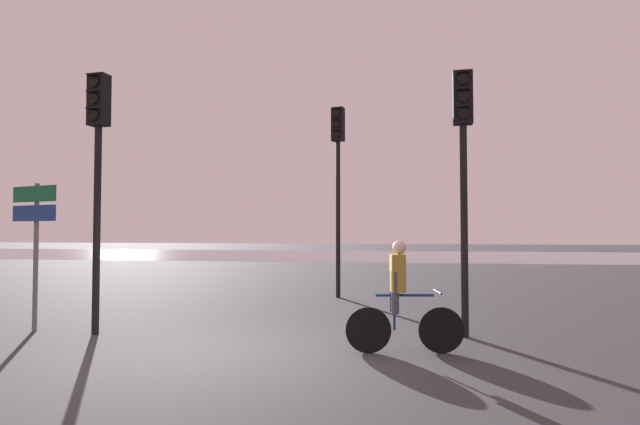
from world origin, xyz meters
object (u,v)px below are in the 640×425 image
object	(u,v)px
traffic_light_near_right	(463,151)
traffic_light_center	(338,166)
direction_sign_post	(35,229)
cyclist	(400,296)
traffic_light_near_left	(98,153)

from	to	relation	value
traffic_light_near_right	traffic_light_center	distance (m)	5.26
direction_sign_post	cyclist	xyz separation A→B (m)	(6.34, -0.61, -0.97)
traffic_light_center	traffic_light_near_left	bearing A→B (deg)	68.38
traffic_light_near_left	cyclist	distance (m)	5.64
traffic_light_near_left	traffic_light_center	bearing A→B (deg)	-117.32
traffic_light_center	traffic_light_near_left	size ratio (longest dim) A/B	1.13
traffic_light_near_right	cyclist	world-z (taller)	traffic_light_near_right
traffic_light_center	direction_sign_post	xyz separation A→B (m)	(-4.79, -5.20, -1.68)
traffic_light_near_right	traffic_light_near_left	bearing A→B (deg)	10.97
traffic_light_near_right	direction_sign_post	size ratio (longest dim) A/B	1.71
traffic_light_center	traffic_light_near_left	distance (m)	6.37
traffic_light_center	traffic_light_near_right	bearing A→B (deg)	132.67
cyclist	traffic_light_center	bearing A→B (deg)	-173.12
traffic_light_center	traffic_light_near_left	xyz separation A→B (m)	(-3.57, -5.26, -0.37)
traffic_light_near_right	traffic_light_near_left	distance (m)	6.25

